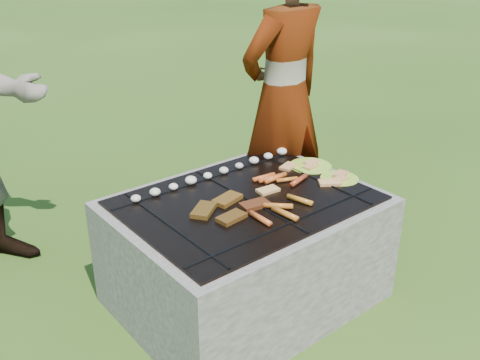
# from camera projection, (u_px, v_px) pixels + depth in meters

# --- Properties ---
(lawn) EXTENTS (60.00, 60.00, 0.00)m
(lawn) POSITION_uv_depth(u_px,v_px,m) (246.00, 297.00, 2.97)
(lawn) COLOR #264912
(lawn) RESTS_ON ground
(fire_pit) EXTENTS (1.30, 1.00, 0.62)m
(fire_pit) POSITION_uv_depth(u_px,v_px,m) (246.00, 254.00, 2.85)
(fire_pit) COLOR #9C958B
(fire_pit) RESTS_ON ground
(mushrooms) EXTENTS (1.06, 0.06, 0.04)m
(mushrooms) POSITION_uv_depth(u_px,v_px,m) (220.00, 171.00, 2.98)
(mushrooms) COLOR beige
(mushrooms) RESTS_ON fire_pit
(pork_slabs) EXTENTS (0.40, 0.27, 0.02)m
(pork_slabs) POSITION_uv_depth(u_px,v_px,m) (228.00, 207.00, 2.61)
(pork_slabs) COLOR brown
(pork_slabs) RESTS_ON fire_pit
(sausages) EXTENTS (0.53, 0.48, 0.03)m
(sausages) POSITION_uv_depth(u_px,v_px,m) (280.00, 192.00, 2.75)
(sausages) COLOR orange
(sausages) RESTS_ON fire_pit
(bread_on_grate) EXTENTS (0.45, 0.41, 0.02)m
(bread_on_grate) POSITION_uv_depth(u_px,v_px,m) (296.00, 180.00, 2.90)
(bread_on_grate) COLOR #E8AE77
(bread_on_grate) RESTS_ON fire_pit
(plate_far) EXTENTS (0.31, 0.31, 0.03)m
(plate_far) POSITION_uv_depth(u_px,v_px,m) (310.00, 166.00, 3.10)
(plate_far) COLOR #FFEE3C
(plate_far) RESTS_ON fire_pit
(plate_near) EXTENTS (0.21, 0.21, 0.03)m
(plate_near) POSITION_uv_depth(u_px,v_px,m) (340.00, 179.00, 2.94)
(plate_near) COLOR #D4FF3C
(plate_near) RESTS_ON fire_pit
(cook) EXTENTS (0.70, 0.48, 1.83)m
(cook) POSITION_uv_depth(u_px,v_px,m) (284.00, 97.00, 3.31)
(cook) COLOR gray
(cook) RESTS_ON ground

